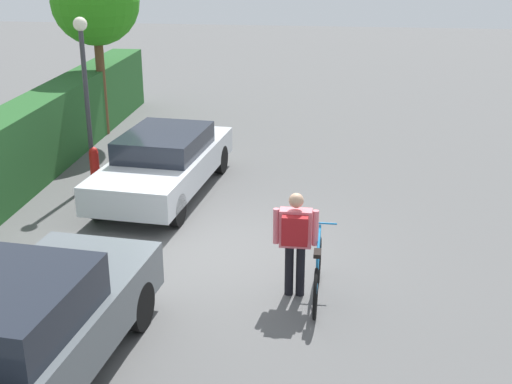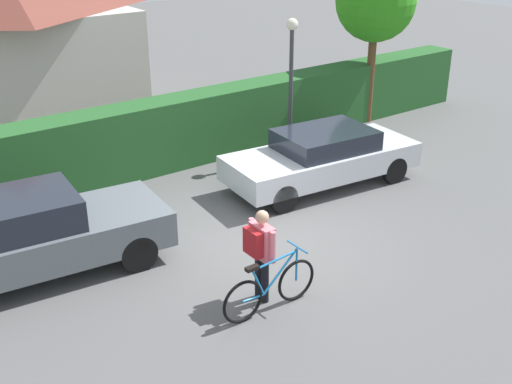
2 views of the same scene
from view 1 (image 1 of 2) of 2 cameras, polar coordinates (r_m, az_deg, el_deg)
name	(u,v)px [view 1 (image 1 of 2)]	position (r m, az deg, el deg)	size (l,w,h in m)	color
ground_plane	(213,253)	(11.64, -3.55, -5.02)	(60.00, 60.00, 0.00)	#565656
parked_car_near	(22,335)	(8.39, -18.80, -11.14)	(4.67, 2.15, 1.52)	slate
parked_car_far	(164,162)	(14.09, -7.60, 2.51)	(4.61, 2.15, 1.30)	silver
bicycle	(317,274)	(10.10, 5.10, -6.77)	(1.78, 0.50, 0.99)	black
person_rider	(295,236)	(9.91, 3.28, -3.63)	(0.35, 0.65, 1.61)	black
street_lamp	(85,76)	(14.57, -14.00, 9.31)	(0.28, 0.28, 3.49)	#38383D
tree_kerbside	(95,2)	(18.30, -13.19, 15.09)	(2.22, 2.22, 4.55)	brown
fire_hydrant	(95,165)	(15.02, -13.22, 2.19)	(0.20, 0.20, 0.81)	red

